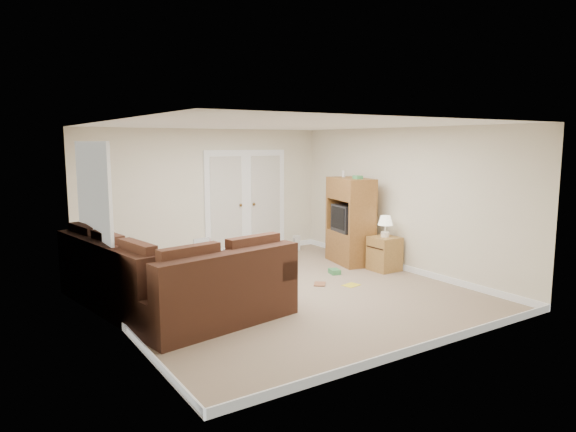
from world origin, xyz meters
TOP-DOWN VIEW (x-y plane):
  - floor at (0.00, 0.00)m, footprint 5.50×5.50m
  - ceiling at (0.00, 0.00)m, footprint 5.00×5.50m
  - wall_left at (-2.50, 0.00)m, footprint 0.02×5.50m
  - wall_right at (2.50, 0.00)m, footprint 0.02×5.50m
  - wall_back at (0.00, 2.75)m, footprint 5.00×0.02m
  - wall_front at (0.00, -2.75)m, footprint 5.00×0.02m
  - baseboards at (0.00, 0.00)m, footprint 5.00×5.50m
  - french_doors at (0.85, 2.71)m, footprint 1.80×0.05m
  - window_left at (-2.46, 1.00)m, footprint 0.05×1.92m
  - sectional_sofa at (-1.84, 0.04)m, footprint 2.52×3.19m
  - coffee_table at (-0.65, 1.06)m, footprint 0.76×1.19m
  - tv_armoire at (2.06, 0.89)m, footprint 0.74×1.09m
  - side_cabinet at (2.20, 0.11)m, footprint 0.46×0.46m
  - space_heater at (1.85, 2.37)m, footprint 0.13×0.11m
  - floor_magazine at (1.09, -0.32)m, footprint 0.29×0.25m
  - floor_greenbox at (1.31, 0.39)m, footprint 0.20×0.24m
  - floor_book at (0.63, 0.05)m, footprint 0.30×0.30m

SIDE VIEW (x-z plane):
  - floor at x=0.00m, z-range 0.00..0.00m
  - floor_magazine at x=1.09m, z-range 0.00..0.01m
  - floor_book at x=0.63m, z-range 0.00..0.02m
  - floor_greenbox at x=1.31m, z-range 0.00..0.08m
  - baseboards at x=0.00m, z-range 0.00..0.10m
  - space_heater at x=1.85m, z-range 0.00..0.31m
  - coffee_table at x=-0.65m, z-range -0.13..0.62m
  - side_cabinet at x=2.20m, z-range -0.14..0.84m
  - sectional_sofa at x=-1.84m, z-range -0.10..0.85m
  - tv_armoire at x=2.06m, z-range -0.05..1.66m
  - french_doors at x=0.85m, z-range -0.03..2.10m
  - wall_left at x=-2.50m, z-range 0.00..2.50m
  - wall_right at x=2.50m, z-range 0.00..2.50m
  - wall_back at x=0.00m, z-range 0.00..2.50m
  - wall_front at x=0.00m, z-range 0.00..2.50m
  - window_left at x=-2.46m, z-range 0.84..2.26m
  - ceiling at x=0.00m, z-range 2.49..2.51m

